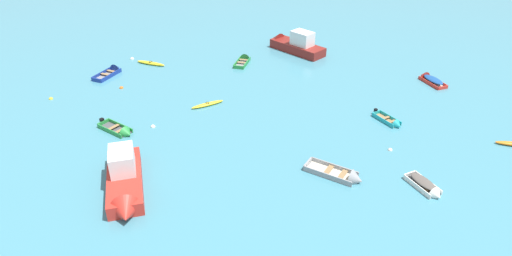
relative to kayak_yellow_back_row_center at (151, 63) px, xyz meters
The scene contains 16 objects.
kayak_yellow_back_row_center is the anchor object (origin of this frame).
rowboat_green_far_back 13.65m from the kayak_yellow_back_row_center, 86.92° to the right, with size 3.27×2.73×1.02m.
rowboat_red_cluster_outer 27.67m from the kayak_yellow_back_row_center, ahead, with size 2.14×3.31×1.06m.
motor_launch_maroon_distant_center 15.64m from the kayak_yellow_back_row_center, 15.21° to the left, with size 6.44×6.35×2.82m.
rowboat_grey_far_left 25.57m from the kayak_yellow_back_row_center, 48.62° to the right, with size 3.97×3.05×1.18m.
rowboat_turquoise_foreground_center 24.87m from the kayak_yellow_back_row_center, 29.00° to the right, with size 2.11×2.73×0.82m.
rowboat_white_near_right 29.84m from the kayak_yellow_back_row_center, 43.00° to the right, with size 2.04×2.84×0.91m.
rowboat_deep_blue_midfield_right 3.95m from the kayak_yellow_back_row_center, 146.62° to the right, with size 2.38×3.57×1.10m.
kayak_yellow_back_row_left 11.33m from the kayak_yellow_back_row_center, 53.03° to the right, with size 2.76×1.87×0.28m.
rowboat_green_near_left 9.67m from the kayak_yellow_back_row_center, ahead, with size 1.77×3.23×1.00m.
motor_launch_red_midfield_left 20.75m from the kayak_yellow_back_row_center, 81.99° to the right, with size 3.71×7.13×2.71m.
mooring_buoy_between_boats_right 12.99m from the kayak_yellow_back_row_center, 77.05° to the right, with size 0.37×0.37×0.37m, color silver.
mooring_buoy_outer_edge 2.76m from the kayak_yellow_back_row_center, 147.72° to the left, with size 0.40×0.40×0.40m, color silver.
mooring_buoy_midfield 10.64m from the kayak_yellow_back_row_center, 131.79° to the right, with size 0.36×0.36×0.36m, color yellow.
mooring_buoy_between_boats_left 5.86m from the kayak_yellow_back_row_center, 104.84° to the right, with size 0.36×0.36×0.36m, color orange.
mooring_buoy_trailing 26.01m from the kayak_yellow_back_row_center, 37.37° to the right, with size 0.33×0.33×0.33m, color silver.
Camera 1 is at (0.24, -5.45, 17.39)m, focal length 30.52 mm.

